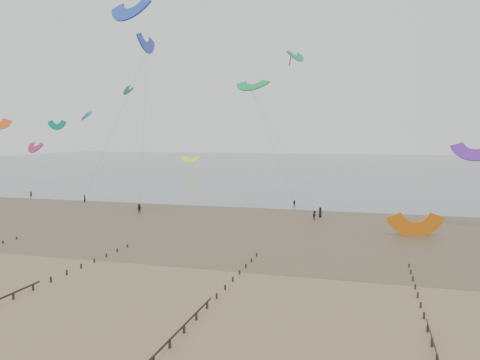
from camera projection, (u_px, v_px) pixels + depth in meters
The scene contains 6 objects.
ground at pixel (191, 283), 48.03m from camera, with size 500.00×500.00×0.00m, color brown.
sea_and_shore at pixel (242, 222), 82.11m from camera, with size 500.00×665.00×0.03m.
kitesurfer_lead at pixel (85, 199), 105.31m from camera, with size 0.67×0.44×1.83m, color black.
kitesurfers at pixel (292, 210), 89.08m from camera, with size 109.44×17.15×1.89m.
grounded_kite at pixel (415, 236), 70.50m from camera, with size 7.15×3.75×5.45m, color orange, non-canonical shape.
kites_airborne at pixel (234, 112), 141.10m from camera, with size 227.33×129.94×46.06m.
Camera 1 is at (17.40, -43.75, 15.06)m, focal length 35.00 mm.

